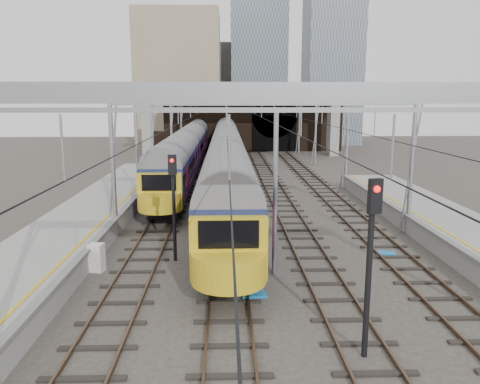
{
  "coord_description": "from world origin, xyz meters",
  "views": [
    {
      "loc": [
        -2.09,
        -17.31,
        7.44
      ],
      "look_at": [
        -1.3,
        8.2,
        2.4
      ],
      "focal_mm": 35.0,
      "sensor_mm": 36.0,
      "label": 1
    }
  ],
  "objects_px": {
    "train_second": "(189,147)",
    "signal_near_left": "(173,195)",
    "signal_near_centre": "(371,249)",
    "train_main": "(226,147)",
    "relay_cabinet": "(96,258)"
  },
  "relations": [
    {
      "from": "train_main",
      "to": "relay_cabinet",
      "type": "distance_m",
      "value": 30.16
    },
    {
      "from": "train_second",
      "to": "signal_near_left",
      "type": "bearing_deg",
      "value": -87.09
    },
    {
      "from": "signal_near_left",
      "to": "signal_near_centre",
      "type": "relative_size",
      "value": 0.94
    },
    {
      "from": "train_second",
      "to": "signal_near_left",
      "type": "relative_size",
      "value": 9.4
    },
    {
      "from": "train_second",
      "to": "signal_near_centre",
      "type": "bearing_deg",
      "value": -78.24
    },
    {
      "from": "train_second",
      "to": "relay_cabinet",
      "type": "height_order",
      "value": "train_second"
    },
    {
      "from": "train_second",
      "to": "signal_near_centre",
      "type": "height_order",
      "value": "signal_near_centre"
    },
    {
      "from": "relay_cabinet",
      "to": "train_second",
      "type": "bearing_deg",
      "value": 97.86
    },
    {
      "from": "train_second",
      "to": "signal_near_centre",
      "type": "distance_m",
      "value": 39.12
    },
    {
      "from": "train_second",
      "to": "signal_near_left",
      "type": "xyz_separation_m",
      "value": [
        1.51,
        -29.7,
        0.72
      ]
    },
    {
      "from": "train_main",
      "to": "train_second",
      "type": "distance_m",
      "value": 4.24
    },
    {
      "from": "train_second",
      "to": "relay_cabinet",
      "type": "xyz_separation_m",
      "value": [
        -1.8,
        -30.93,
        -1.82
      ]
    },
    {
      "from": "signal_near_left",
      "to": "relay_cabinet",
      "type": "distance_m",
      "value": 4.35
    },
    {
      "from": "signal_near_centre",
      "to": "relay_cabinet",
      "type": "bearing_deg",
      "value": 124.39
    },
    {
      "from": "train_second",
      "to": "relay_cabinet",
      "type": "distance_m",
      "value": 31.04
    }
  ]
}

